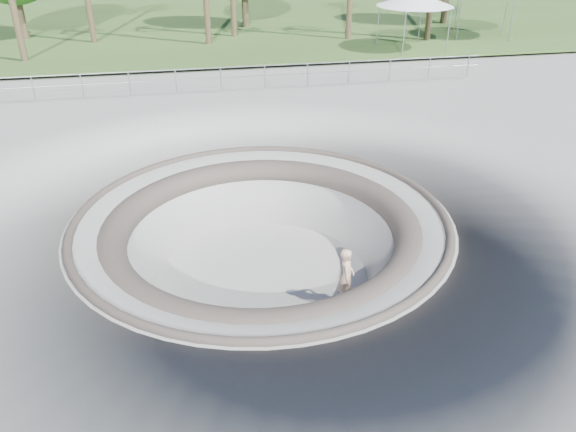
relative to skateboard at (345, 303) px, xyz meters
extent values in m
plane|color=#9F9E9A|center=(-1.94, 1.77, 1.84)|extent=(180.00, 180.00, 0.00)
torus|color=#9F9E9A|center=(-1.94, 1.77, -0.16)|extent=(14.00, 14.00, 4.00)
cylinder|color=#9F9E9A|center=(-1.94, 1.77, -0.11)|extent=(6.60, 6.60, 0.10)
torus|color=#504640|center=(-1.94, 1.77, 1.82)|extent=(10.24, 10.24, 0.24)
torus|color=#504640|center=(-1.94, 1.77, 1.39)|extent=(8.91, 8.91, 0.81)
cube|color=#354F1F|center=(-1.94, 35.77, 2.06)|extent=(180.00, 36.00, 0.12)
ellipsoid|color=olive|center=(6.06, 61.77, -6.03)|extent=(61.60, 44.00, 28.60)
ellipsoid|color=olive|center=(33.06, 53.77, -3.52)|extent=(42.00, 30.00, 19.50)
cylinder|color=gray|center=(-1.94, 13.77, 3.01)|extent=(25.00, 0.05, 0.05)
cylinder|color=gray|center=(-1.94, 13.77, 2.56)|extent=(25.00, 0.05, 0.05)
cube|color=brown|center=(0.00, 0.00, 0.01)|extent=(0.78, 0.35, 0.02)
cylinder|color=#A4A3A8|center=(0.00, 0.00, -0.03)|extent=(0.06, 0.16, 0.03)
cylinder|color=#A4A3A8|center=(0.00, 0.00, -0.03)|extent=(0.06, 0.16, 0.03)
cylinder|color=silver|center=(0.00, 0.00, -0.03)|extent=(0.06, 0.04, 0.06)
cylinder|color=silver|center=(0.00, 0.00, -0.03)|extent=(0.06, 0.04, 0.06)
cylinder|color=silver|center=(0.00, 0.00, -0.03)|extent=(0.06, 0.04, 0.06)
cylinder|color=silver|center=(0.00, 0.00, -0.03)|extent=(0.06, 0.04, 0.06)
imported|color=#D5A889|center=(0.00, 0.00, 0.84)|extent=(0.56, 0.69, 1.65)
cylinder|color=gray|center=(8.12, 18.34, 3.24)|extent=(0.06, 0.06, 2.25)
cylinder|color=gray|center=(10.99, 18.34, 3.24)|extent=(0.06, 0.06, 2.25)
cylinder|color=gray|center=(8.12, 21.20, 3.24)|extent=(0.06, 0.06, 2.25)
cylinder|color=gray|center=(10.99, 21.20, 3.24)|extent=(0.06, 0.06, 2.25)
cube|color=white|center=(9.55, 19.77, 4.47)|extent=(3.56, 3.56, 0.08)
cylinder|color=gray|center=(13.81, 20.92, 3.32)|extent=(0.06, 0.06, 2.39)
cylinder|color=gray|center=(16.85, 20.92, 3.32)|extent=(0.06, 0.06, 2.39)
cylinder|color=gray|center=(13.81, 23.97, 3.32)|extent=(0.06, 0.06, 2.39)
cylinder|color=gray|center=(16.85, 23.97, 3.32)|extent=(0.06, 0.06, 2.39)
camera|label=1|loc=(-3.78, -11.46, 9.18)|focal=35.00mm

